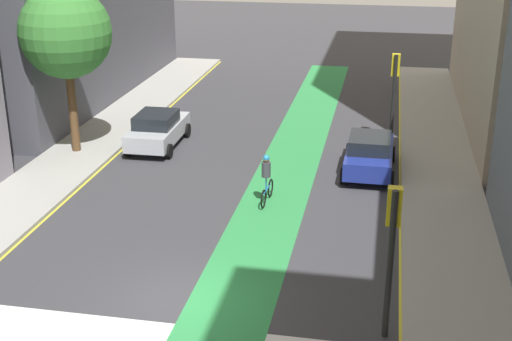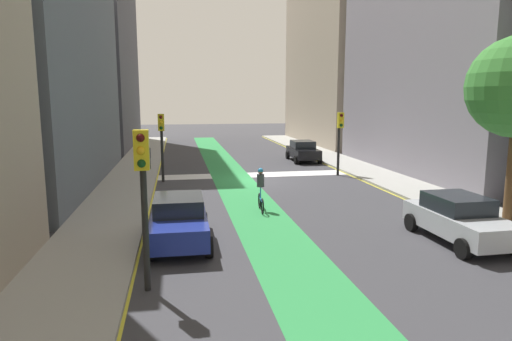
% 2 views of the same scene
% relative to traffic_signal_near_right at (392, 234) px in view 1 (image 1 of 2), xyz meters
% --- Properties ---
extents(ground_plane, '(120.00, 120.00, 0.00)m').
position_rel_traffic_signal_near_right_xyz_m(ground_plane, '(-5.57, 0.50, -2.77)').
color(ground_plane, '#38383D').
extents(bike_lane_paint, '(2.40, 60.00, 0.01)m').
position_rel_traffic_signal_near_right_xyz_m(bike_lane_paint, '(-4.10, 0.50, -2.76)').
color(bike_lane_paint, '#2D8C47').
rests_on(bike_lane_paint, ground_plane).
extents(sidewalk_right, '(3.00, 60.00, 0.15)m').
position_rel_traffic_signal_near_right_xyz_m(sidewalk_right, '(1.93, 0.50, -2.69)').
color(sidewalk_right, '#9E9E99').
rests_on(sidewalk_right, ground_plane).
extents(curb_stripe_right, '(0.16, 60.00, 0.01)m').
position_rel_traffic_signal_near_right_xyz_m(curb_stripe_right, '(0.43, 0.50, -2.76)').
color(curb_stripe_right, yellow).
rests_on(curb_stripe_right, ground_plane).
extents(traffic_signal_near_right, '(0.35, 0.52, 3.93)m').
position_rel_traffic_signal_near_right_xyz_m(traffic_signal_near_right, '(0.00, 0.00, 0.00)').
color(traffic_signal_near_right, black).
rests_on(traffic_signal_near_right, ground_plane).
extents(traffic_signal_far_right, '(0.35, 0.52, 4.06)m').
position_rel_traffic_signal_near_right_xyz_m(traffic_signal_far_right, '(-0.04, 15.01, 0.08)').
color(traffic_signal_far_right, black).
rests_on(traffic_signal_far_right, ground_plane).
extents(car_silver_left_far, '(2.07, 4.23, 1.57)m').
position_rel_traffic_signal_near_right_xyz_m(car_silver_left_far, '(-10.13, 12.78, -1.97)').
color(car_silver_left_far, '#B2B7BF').
rests_on(car_silver_left_far, ground_plane).
extents(car_blue_right_far, '(2.05, 4.22, 1.57)m').
position_rel_traffic_signal_near_right_xyz_m(car_blue_right_far, '(-0.85, 11.30, -1.97)').
color(car_blue_right_far, navy).
rests_on(car_blue_right_far, ground_plane).
extents(cyclist_in_lane, '(0.32, 1.73, 1.86)m').
position_rel_traffic_signal_near_right_xyz_m(cyclist_in_lane, '(-4.34, 7.50, -1.80)').
color(cyclist_in_lane, black).
rests_on(cyclist_in_lane, ground_plane).
extents(street_tree_near, '(3.76, 3.76, 6.93)m').
position_rel_traffic_signal_near_right_xyz_m(street_tree_near, '(-13.30, 11.23, 2.41)').
color(street_tree_near, brown).
rests_on(street_tree_near, sidewalk_left).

